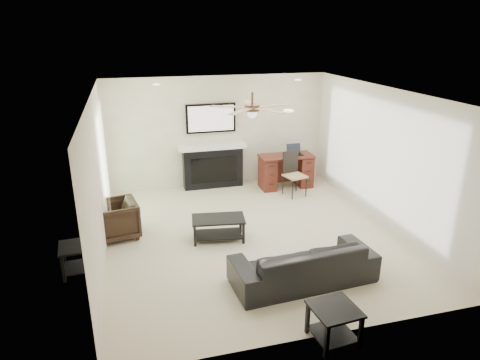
{
  "coord_description": "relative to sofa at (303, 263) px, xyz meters",
  "views": [
    {
      "loc": [
        -1.99,
        -6.54,
        3.48
      ],
      "look_at": [
        -0.23,
        0.02,
        1.05
      ],
      "focal_mm": 32.0,
      "sensor_mm": 36.0,
      "label": 1
    }
  ],
  "objects": [
    {
      "name": "laptop",
      "position": [
        1.35,
        3.72,
        0.57
      ],
      "size": [
        0.33,
        0.24,
        0.23
      ],
      "primitive_type": "cube",
      "color": "black",
      "rests_on": "desk"
    },
    {
      "name": "coffee_table",
      "position": [
        -0.9,
        1.6,
        -0.1
      ],
      "size": [
        0.96,
        0.62,
        0.4
      ],
      "primitive_type": "cube",
      "rotation": [
        0.0,
        0.0,
        -0.14
      ],
      "color": "black",
      "rests_on": "ground"
    },
    {
      "name": "desk",
      "position": [
        1.15,
        3.74,
        0.08
      ],
      "size": [
        1.22,
        0.56,
        0.76
      ],
      "primitive_type": "cube",
      "color": "#411A10",
      "rests_on": "ground"
    },
    {
      "name": "end_table_near",
      "position": [
        -0.15,
        -1.25,
        -0.08
      ],
      "size": [
        0.56,
        0.56,
        0.45
      ],
      "primitive_type": "cube",
      "rotation": [
        0.0,
        0.0,
        0.09
      ],
      "color": "black",
      "rests_on": "ground"
    },
    {
      "name": "armchair",
      "position": [
        -2.6,
        2.15,
        0.03
      ],
      "size": [
        0.84,
        0.82,
        0.66
      ],
      "primitive_type": "imported",
      "rotation": [
        0.0,
        0.0,
        -1.4
      ],
      "color": "black",
      "rests_on": "ground"
    },
    {
      "name": "desk_chair",
      "position": [
        1.15,
        3.19,
        0.18
      ],
      "size": [
        0.51,
        0.53,
        0.97
      ],
      "primitive_type": "cube",
      "rotation": [
        0.0,
        0.0,
        0.23
      ],
      "color": "black",
      "rests_on": "ground"
    },
    {
      "name": "fireplace_unit",
      "position": [
        -0.46,
        4.18,
        0.65
      ],
      "size": [
        1.52,
        0.34,
        1.91
      ],
      "primitive_type": "cube",
      "color": "black",
      "rests_on": "ground"
    },
    {
      "name": "sofa",
      "position": [
        0.0,
        0.0,
        0.0
      ],
      "size": [
        2.12,
        0.96,
        0.6
      ],
      "primitive_type": "imported",
      "rotation": [
        0.0,
        0.0,
        3.21
      ],
      "color": "black",
      "rests_on": "ground"
    },
    {
      "name": "room_shell",
      "position": [
        -0.09,
        1.68,
        1.38
      ],
      "size": [
        5.5,
        5.54,
        2.52
      ],
      "color": "beige",
      "rests_on": "ground"
    },
    {
      "name": "end_table_left",
      "position": [
        -3.15,
        1.1,
        -0.08
      ],
      "size": [
        0.54,
        0.54,
        0.45
      ],
      "primitive_type": "cube",
      "rotation": [
        0.0,
        0.0,
        0.09
      ],
      "color": "black",
      "rests_on": "ground"
    }
  ]
}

